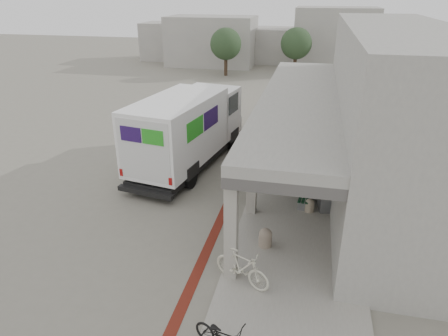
% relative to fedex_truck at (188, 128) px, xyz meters
% --- Properties ---
extents(ground, '(120.00, 120.00, 0.00)m').
position_rel_fedex_truck_xyz_m(ground, '(1.79, -4.71, -1.98)').
color(ground, slate).
rests_on(ground, ground).
extents(bike_lane_stripe, '(0.35, 40.00, 0.01)m').
position_rel_fedex_truck_xyz_m(bike_lane_stripe, '(2.79, -2.71, -1.97)').
color(bike_lane_stripe, maroon).
rests_on(bike_lane_stripe, ground).
extents(sidewalk, '(4.40, 28.00, 0.12)m').
position_rel_fedex_truck_xyz_m(sidewalk, '(5.79, -4.71, -1.92)').
color(sidewalk, gray).
rests_on(sidewalk, ground).
extents(transit_building, '(7.60, 17.00, 7.00)m').
position_rel_fedex_truck_xyz_m(transit_building, '(8.62, -0.21, 1.42)').
color(transit_building, gray).
rests_on(transit_building, ground).
extents(distant_backdrop, '(28.00, 10.00, 6.50)m').
position_rel_fedex_truck_xyz_m(distant_backdrop, '(-1.05, 31.17, 0.73)').
color(distant_backdrop, '#999690').
rests_on(distant_backdrop, ground).
extents(tree_left, '(3.20, 3.20, 4.80)m').
position_rel_fedex_truck_xyz_m(tree_left, '(-3.21, 23.29, 1.20)').
color(tree_left, '#38281C').
rests_on(tree_left, ground).
extents(tree_mid, '(3.20, 3.20, 4.80)m').
position_rel_fedex_truck_xyz_m(tree_mid, '(3.79, 25.29, 1.20)').
color(tree_mid, '#38281C').
rests_on(tree_mid, ground).
extents(tree_right, '(3.20, 3.20, 4.80)m').
position_rel_fedex_truck_xyz_m(tree_right, '(11.79, 24.29, 1.20)').
color(tree_right, '#38281C').
rests_on(tree_right, ground).
extents(fedex_truck, '(4.02, 9.02, 3.72)m').
position_rel_fedex_truck_xyz_m(fedex_truck, '(0.00, 0.00, 0.00)').
color(fedex_truck, black).
rests_on(fedex_truck, ground).
extents(bench, '(0.60, 1.93, 0.45)m').
position_rel_fedex_truck_xyz_m(bench, '(5.98, -2.90, -1.54)').
color(bench, gray).
rests_on(bench, sidewalk).
extents(bollard_near, '(0.46, 0.46, 0.68)m').
position_rel_fedex_truck_xyz_m(bollard_near, '(4.74, -6.43, -1.52)').
color(bollard_near, gray).
rests_on(bollard_near, sidewalk).
extents(bollard_far, '(0.37, 0.37, 0.55)m').
position_rel_fedex_truck_xyz_m(bollard_far, '(6.17, -3.68, -1.58)').
color(bollard_far, tan).
rests_on(bollard_far, sidewalk).
extents(utility_cabinet, '(0.62, 0.75, 1.12)m').
position_rel_fedex_truck_xyz_m(utility_cabinet, '(6.78, -3.41, -1.30)').
color(utility_cabinet, slate).
rests_on(utility_cabinet, sidewalk).
extents(bicycle_black, '(1.76, 1.14, 0.87)m').
position_rel_fedex_truck_xyz_m(bicycle_black, '(4.29, -11.04, -1.42)').
color(bicycle_black, black).
rests_on(bicycle_black, sidewalk).
extents(bicycle_cream, '(1.96, 1.28, 1.15)m').
position_rel_fedex_truck_xyz_m(bicycle_cream, '(4.29, -8.51, -1.29)').
color(bicycle_cream, beige).
rests_on(bicycle_cream, sidewalk).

